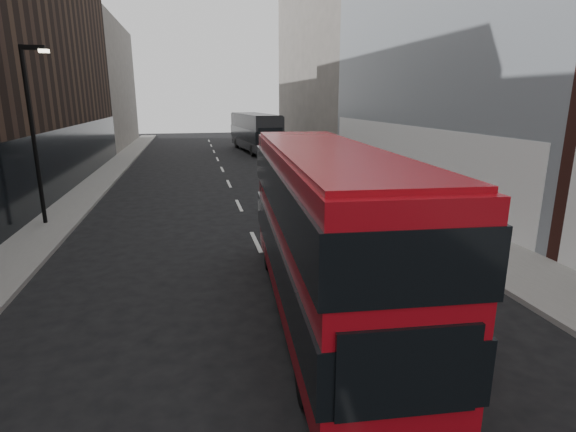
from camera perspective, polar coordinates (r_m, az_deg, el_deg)
sidewalk_right at (r=28.92m, az=7.67°, el=4.43°), size 3.00×80.00×0.15m
sidewalk_left at (r=27.88m, az=-23.97°, el=2.90°), size 2.00×80.00×0.15m
building_modern_block at (r=26.96m, az=20.35°, el=23.97°), size 5.03×22.00×20.00m
building_victorian at (r=47.94m, az=4.68°, el=20.03°), size 6.50×24.00×21.00m
building_left_mid at (r=33.18m, az=-29.66°, el=16.04°), size 5.00×24.00×14.00m
building_left_far at (r=54.60m, az=-22.72°, el=15.02°), size 5.00×20.00×13.00m
street_lamp at (r=20.71m, az=-29.57°, el=10.10°), size 1.06×0.22×7.00m
red_bus at (r=10.54m, az=4.68°, el=-1.24°), size 3.13×10.32×4.12m
grey_bus at (r=45.46m, az=-4.21°, el=10.66°), size 3.83×11.68×3.71m
car_a at (r=22.93m, az=2.42°, el=3.56°), size 2.06×4.46×1.48m
car_b at (r=22.60m, az=4.37°, el=3.33°), size 1.83×4.52×1.46m
car_c at (r=27.72m, az=1.03°, el=5.34°), size 2.23×4.66×1.31m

